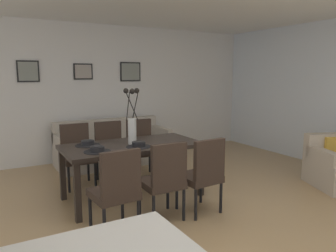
{
  "coord_description": "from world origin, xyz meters",
  "views": [
    {
      "loc": [
        -1.74,
        -3.0,
        1.65
      ],
      "look_at": [
        0.47,
        0.89,
        0.94
      ],
      "focal_mm": 34.79,
      "sensor_mm": 36.0,
      "label": 1
    }
  ],
  "objects_px": {
    "bowl_near_left": "(97,148)",
    "bowl_near_right": "(88,142)",
    "dining_table": "(133,150)",
    "sofa": "(113,148)",
    "centerpiece_vase": "(132,123)",
    "dining_chair_near_right": "(77,152)",
    "dining_chair_far_right": "(111,148)",
    "dining_chair_mid_left": "(203,172)",
    "framed_picture_center": "(83,72)",
    "framed_picture_left": "(28,71)",
    "bowl_far_left": "(139,144)",
    "dining_chair_far_left": "(164,177)",
    "framed_picture_right": "(130,72)",
    "dining_chair_near_left": "(117,188)",
    "dining_chair_mid_right": "(142,145)"
  },
  "relations": [
    {
      "from": "dining_chair_near_left",
      "to": "dining_chair_mid_right",
      "type": "xyz_separation_m",
      "value": [
        1.08,
        1.71,
        0.0
      ]
    },
    {
      "from": "dining_chair_far_right",
      "to": "framed_picture_center",
      "type": "height_order",
      "value": "framed_picture_center"
    },
    {
      "from": "centerpiece_vase",
      "to": "dining_chair_far_right",
      "type": "bearing_deg",
      "value": 90.66
    },
    {
      "from": "sofa",
      "to": "dining_chair_mid_left",
      "type": "bearing_deg",
      "value": -86.8
    },
    {
      "from": "bowl_near_left",
      "to": "bowl_near_right",
      "type": "relative_size",
      "value": 1.0
    },
    {
      "from": "dining_chair_mid_left",
      "to": "sofa",
      "type": "height_order",
      "value": "dining_chair_mid_left"
    },
    {
      "from": "dining_table",
      "to": "centerpiece_vase",
      "type": "xyz_separation_m",
      "value": [
        0.0,
        0.0,
        0.36
      ]
    },
    {
      "from": "bowl_far_left",
      "to": "bowl_near_right",
      "type": "bearing_deg",
      "value": 143.26
    },
    {
      "from": "centerpiece_vase",
      "to": "dining_chair_near_right",
      "type": "bearing_deg",
      "value": 120.96
    },
    {
      "from": "centerpiece_vase",
      "to": "bowl_far_left",
      "type": "xyz_separation_m",
      "value": [
        -0.0,
        -0.2,
        -0.24
      ]
    },
    {
      "from": "dining_chair_near_left",
      "to": "bowl_far_left",
      "type": "xyz_separation_m",
      "value": [
        0.56,
        0.68,
        0.27
      ]
    },
    {
      "from": "dining_chair_far_left",
      "to": "sofa",
      "type": "distance_m",
      "value": 2.66
    },
    {
      "from": "dining_table",
      "to": "centerpiece_vase",
      "type": "distance_m",
      "value": 0.36
    },
    {
      "from": "bowl_far_left",
      "to": "framed_picture_left",
      "type": "distance_m",
      "value": 2.81
    },
    {
      "from": "framed_picture_left",
      "to": "centerpiece_vase",
      "type": "bearing_deg",
      "value": -67.09
    },
    {
      "from": "framed_picture_left",
      "to": "bowl_near_left",
      "type": "bearing_deg",
      "value": -80.36
    },
    {
      "from": "dining_chair_near_left",
      "to": "centerpiece_vase",
      "type": "relative_size",
      "value": 1.25
    },
    {
      "from": "dining_chair_far_right",
      "to": "dining_chair_mid_right",
      "type": "bearing_deg",
      "value": -1.68
    },
    {
      "from": "dining_chair_near_left",
      "to": "framed_picture_right",
      "type": "xyz_separation_m",
      "value": [
        1.52,
        3.16,
        1.19
      ]
    },
    {
      "from": "dining_table",
      "to": "framed_picture_center",
      "type": "relative_size",
      "value": 5.04
    },
    {
      "from": "bowl_near_left",
      "to": "framed_picture_left",
      "type": "height_order",
      "value": "framed_picture_left"
    },
    {
      "from": "framed_picture_right",
      "to": "centerpiece_vase",
      "type": "bearing_deg",
      "value": -112.87
    },
    {
      "from": "dining_chair_near_left",
      "to": "framed_picture_right",
      "type": "distance_m",
      "value": 3.71
    },
    {
      "from": "framed_picture_center",
      "to": "dining_chair_far_left",
      "type": "bearing_deg",
      "value": -89.55
    },
    {
      "from": "dining_chair_near_left",
      "to": "bowl_far_left",
      "type": "height_order",
      "value": "dining_chair_near_left"
    },
    {
      "from": "dining_chair_near_right",
      "to": "bowl_near_right",
      "type": "bearing_deg",
      "value": -91.55
    },
    {
      "from": "dining_table",
      "to": "bowl_near_right",
      "type": "xyz_separation_m",
      "value": [
        -0.54,
        0.2,
        0.12
      ]
    },
    {
      "from": "bowl_near_right",
      "to": "dining_chair_far_left",
      "type": "bearing_deg",
      "value": -61.3
    },
    {
      "from": "dining_chair_far_right",
      "to": "dining_chair_mid_left",
      "type": "distance_m",
      "value": 1.8
    },
    {
      "from": "dining_table",
      "to": "sofa",
      "type": "height_order",
      "value": "sofa"
    },
    {
      "from": "centerpiece_vase",
      "to": "sofa",
      "type": "distance_m",
      "value": 1.98
    },
    {
      "from": "dining_chair_near_left",
      "to": "dining_chair_mid_right",
      "type": "distance_m",
      "value": 2.02
    },
    {
      "from": "dining_chair_far_left",
      "to": "bowl_near_right",
      "type": "xyz_separation_m",
      "value": [
        -0.56,
        1.03,
        0.27
      ]
    },
    {
      "from": "bowl_near_left",
      "to": "framed_picture_right",
      "type": "bearing_deg",
      "value": 58.81
    },
    {
      "from": "dining_chair_far_left",
      "to": "centerpiece_vase",
      "type": "distance_m",
      "value": 0.98
    },
    {
      "from": "dining_chair_mid_left",
      "to": "bowl_far_left",
      "type": "distance_m",
      "value": 0.9
    },
    {
      "from": "dining_chair_near_left",
      "to": "dining_table",
      "type": "bearing_deg",
      "value": 57.54
    },
    {
      "from": "dining_chair_near_right",
      "to": "sofa",
      "type": "xyz_separation_m",
      "value": [
        0.89,
        0.92,
        -0.23
      ]
    },
    {
      "from": "dining_chair_far_left",
      "to": "bowl_far_left",
      "type": "bearing_deg",
      "value": 92.25
    },
    {
      "from": "dining_chair_near_left",
      "to": "centerpiece_vase",
      "type": "bearing_deg",
      "value": 57.53
    },
    {
      "from": "bowl_near_left",
      "to": "framed_picture_center",
      "type": "height_order",
      "value": "framed_picture_center"
    },
    {
      "from": "dining_chair_mid_left",
      "to": "dining_chair_near_left",
      "type": "bearing_deg",
      "value": -179.93
    },
    {
      "from": "dining_chair_near_right",
      "to": "dining_chair_mid_left",
      "type": "relative_size",
      "value": 1.0
    },
    {
      "from": "dining_chair_near_right",
      "to": "sofa",
      "type": "relative_size",
      "value": 0.45
    },
    {
      "from": "dining_chair_far_left",
      "to": "dining_chair_mid_left",
      "type": "xyz_separation_m",
      "value": [
        0.49,
        -0.05,
        0.0
      ]
    },
    {
      "from": "bowl_near_left",
      "to": "bowl_near_right",
      "type": "bearing_deg",
      "value": 90.0
    },
    {
      "from": "dining_chair_far_left",
      "to": "dining_chair_near_left",
      "type": "bearing_deg",
      "value": -174.76
    },
    {
      "from": "dining_chair_far_right",
      "to": "centerpiece_vase",
      "type": "height_order",
      "value": "centerpiece_vase"
    },
    {
      "from": "bowl_near_left",
      "to": "framed_picture_right",
      "type": "xyz_separation_m",
      "value": [
        1.5,
        2.48,
        0.92
      ]
    },
    {
      "from": "dining_chair_far_left",
      "to": "dining_chair_mid_left",
      "type": "relative_size",
      "value": 1.0
    }
  ]
}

